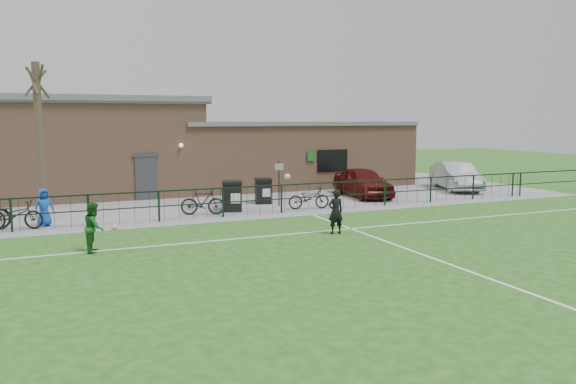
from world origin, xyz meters
name	(u,v)px	position (x,y,z in m)	size (l,w,h in m)	color
ground	(360,260)	(0.00, 0.00, 0.00)	(90.00, 90.00, 0.00)	#225218
paving_strip	(220,197)	(0.00, 13.50, 0.01)	(34.00, 13.00, 0.02)	gray
pitch_line_touch	(260,216)	(0.00, 7.80, 0.00)	(28.00, 0.10, 0.01)	white
pitch_line_mid	(300,233)	(0.00, 4.00, 0.00)	(28.00, 0.10, 0.01)	white
pitch_line_perp	(420,253)	(2.00, 0.00, 0.00)	(0.10, 16.00, 0.01)	white
perimeter_fence	(259,200)	(0.00, 8.00, 0.60)	(28.00, 0.10, 1.20)	black
bare_tree	(40,142)	(-8.00, 10.50, 3.00)	(0.30, 0.30, 6.00)	#403427
wheelie_bin_left	(232,197)	(-0.71, 9.28, 0.61)	(0.78, 0.89, 1.18)	black
wheelie_bin_right	(263,192)	(1.25, 10.79, 0.55)	(0.70, 0.80, 1.06)	black
sign_post	(279,184)	(1.58, 9.67, 1.02)	(0.06, 0.06, 2.00)	black
car_maroon	(363,182)	(6.56, 10.84, 0.75)	(1.72, 4.27, 1.46)	#4B0F0D
car_silver	(456,176)	(12.62, 11.20, 0.78)	(1.61, 4.62, 1.52)	#929599
bicycle_c	(15,215)	(-8.92, 8.55, 0.53)	(0.68, 1.94, 1.02)	black
bicycle_d	(203,202)	(-2.10, 8.82, 0.55)	(0.50, 1.77, 1.06)	black
bicycle_e	(309,198)	(2.48, 8.50, 0.49)	(0.62, 1.79, 0.94)	black
spectator_child	(44,207)	(-7.97, 8.74, 0.71)	(0.67, 0.44, 1.37)	blue
goalkeeper_kick	(334,210)	(1.06, 3.54, 0.79)	(1.11, 2.74, 1.86)	black
outfield_player	(94,227)	(-6.61, 3.97, 0.73)	(0.71, 0.55, 1.46)	#17521C
ball_ground	(115,227)	(-5.73, 7.08, 0.10)	(0.21, 0.21, 0.21)	white
clubhouse	(187,150)	(-0.88, 16.50, 2.22)	(24.25, 5.40, 4.96)	#A4785C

